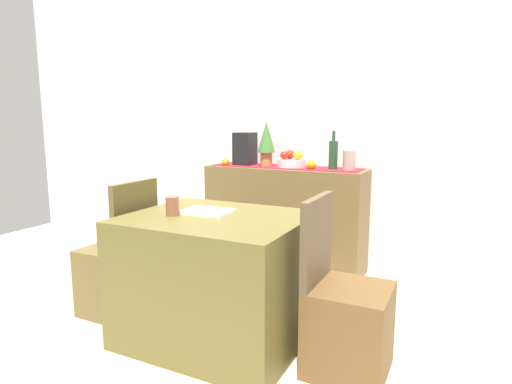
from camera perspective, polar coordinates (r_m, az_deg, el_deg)
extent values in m
cube|color=beige|center=(3.12, -4.53, -14.93)|extent=(6.40, 6.40, 0.02)
cube|color=silver|center=(3.90, 4.26, 10.52)|extent=(6.40, 0.06, 2.70)
cube|color=brown|center=(3.72, 3.86, -3.51)|extent=(1.36, 0.42, 0.89)
cube|color=maroon|center=(3.64, 3.94, 3.34)|extent=(1.28, 0.32, 0.01)
cylinder|color=silver|center=(3.62, 4.75, 3.86)|extent=(0.24, 0.24, 0.07)
sphere|color=#B0281A|center=(3.64, 4.57, 5.02)|extent=(0.08, 0.08, 0.08)
sphere|color=gold|center=(3.66, 5.84, 4.92)|extent=(0.06, 0.06, 0.06)
sphere|color=gold|center=(3.57, 5.51, 4.89)|extent=(0.07, 0.07, 0.07)
sphere|color=red|center=(3.59, 3.79, 4.90)|extent=(0.07, 0.07, 0.07)
cylinder|color=#204027|center=(3.50, 10.24, 4.82)|extent=(0.07, 0.07, 0.23)
cylinder|color=#204027|center=(3.49, 10.31, 7.38)|extent=(0.03, 0.03, 0.08)
cube|color=black|center=(3.80, -1.48, 5.75)|extent=(0.16, 0.18, 0.29)
cylinder|color=#A08E83|center=(3.47, 12.29, 4.12)|extent=(0.10, 0.10, 0.16)
cylinder|color=#B06D42|center=(3.71, 1.39, 4.36)|extent=(0.10, 0.10, 0.12)
cone|color=#396B2F|center=(3.70, 1.40, 7.37)|extent=(0.15, 0.15, 0.27)
sphere|color=orange|center=(3.77, -4.09, 4.01)|extent=(0.07, 0.07, 0.07)
sphere|color=orange|center=(3.49, 7.35, 3.59)|extent=(0.08, 0.08, 0.08)
cube|color=brown|center=(2.56, -5.19, -11.29)|extent=(1.00, 0.83, 0.74)
cube|color=white|center=(2.54, -6.54, -2.60)|extent=(0.29, 0.23, 0.02)
cylinder|color=brown|center=(2.50, -11.06, -1.84)|extent=(0.08, 0.08, 0.11)
cube|color=brown|center=(3.07, -17.93, -11.03)|extent=(0.40, 0.40, 0.45)
cube|color=brown|center=(2.83, -15.76, -3.18)|extent=(0.04, 0.40, 0.45)
cube|color=brown|center=(2.34, 12.22, -17.42)|extent=(0.40, 0.40, 0.45)
cube|color=brown|center=(2.23, 8.10, -6.31)|extent=(0.04, 0.40, 0.45)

